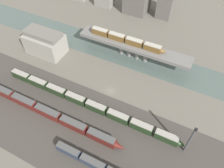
{
  "coord_description": "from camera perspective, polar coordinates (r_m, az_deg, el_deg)",
  "views": [
    {
      "loc": [
        30.45,
        -58.73,
        81.29
      ],
      "look_at": [
        0.0,
        1.76,
        3.35
      ],
      "focal_mm": 35.0,
      "sensor_mm": 36.0,
      "label": 1
    }
  ],
  "objects": [
    {
      "name": "city_block_right",
      "position": [
        155.26,
        13.9,
        19.39
      ],
      "size": [
        9.54,
        11.43,
        15.57
      ],
      "primitive_type": "cube",
      "color": "#605B56",
      "rests_on": "ground"
    },
    {
      "name": "river_water",
      "position": [
        122.36,
        5.47,
        7.12
      ],
      "size": [
        320.0,
        18.76,
        0.01
      ],
      "primitive_type": "cube",
      "color": "#4C5B56",
      "rests_on": "ground"
    },
    {
      "name": "ground_plane",
      "position": [
        104.8,
        -0.43,
        -1.85
      ],
      "size": [
        400.0,
        400.0,
        0.0
      ],
      "primitive_type": "plane",
      "color": "#666056"
    },
    {
      "name": "signal_tower",
      "position": [
        86.29,
        19.61,
        -13.7
      ],
      "size": [
        1.0,
        0.91,
        16.71
      ],
      "color": "#4C4C51",
      "rests_on": "ground"
    },
    {
      "name": "warehouse_building",
      "position": [
        126.31,
        -17.1,
        10.28
      ],
      "size": [
        20.64,
        12.75,
        13.48
      ],
      "color": "#9E998E",
      "rests_on": "ground"
    },
    {
      "name": "train_on_bridge",
      "position": [
        117.01,
        4.04,
        11.39
      ],
      "size": [
        42.6,
        2.91,
        3.49
      ],
      "color": "brown",
      "rests_on": "bridge"
    },
    {
      "name": "train_yard_mid",
      "position": [
        101.65,
        -18.71,
        -5.99
      ],
      "size": [
        82.58,
        3.04,
        4.16
      ],
      "color": "#5B1E19",
      "rests_on": "ground"
    },
    {
      "name": "bridge",
      "position": [
        117.86,
        5.72,
        9.64
      ],
      "size": [
        61.8,
        8.71,
        8.38
      ],
      "color": "slate",
      "rests_on": "ground"
    },
    {
      "name": "train_yard_far",
      "position": [
        98.4,
        -6.35,
        -5.16
      ],
      "size": [
        88.17,
        2.88,
        3.98
      ],
      "color": "#23381E",
      "rests_on": "ground"
    },
    {
      "name": "railbed_yard",
      "position": [
        93.49,
        -7.28,
        -12.08
      ],
      "size": [
        280.0,
        42.0,
        0.01
      ],
      "primitive_type": "cube",
      "color": "#423D38",
      "rests_on": "ground"
    }
  ]
}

